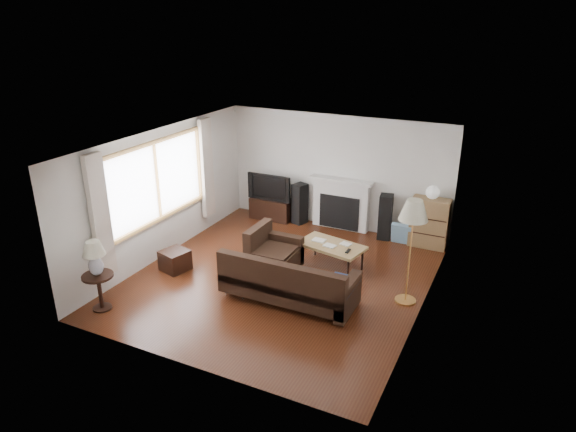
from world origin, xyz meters
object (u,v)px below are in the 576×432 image
at_px(tv_stand, 272,208).
at_px(side_table, 100,292).
at_px(sectional_sofa, 289,279).
at_px(coffee_table, 331,256).
at_px(bookshelf, 429,223).
at_px(floor_lamp, 410,253).

bearing_deg(tv_stand, side_table, -98.16).
xyz_separation_m(sectional_sofa, coffee_table, (0.20, 1.42, -0.15)).
bearing_deg(side_table, coffee_table, 46.69).
height_order(tv_stand, coffee_table, tv_stand).
height_order(sectional_sofa, coffee_table, sectional_sofa).
height_order(bookshelf, sectional_sofa, bookshelf).
bearing_deg(floor_lamp, side_table, -151.62).
bearing_deg(tv_stand, bookshelf, 0.48).
relative_size(bookshelf, side_table, 1.67).
distance_m(tv_stand, sectional_sofa, 3.68).
distance_m(floor_lamp, side_table, 5.00).
bearing_deg(side_table, sectional_sofa, 30.76).
relative_size(bookshelf, sectional_sofa, 0.43).
height_order(floor_lamp, side_table, floor_lamp).
bearing_deg(tv_stand, floor_lamp, -32.00).
xyz_separation_m(coffee_table, floor_lamp, (1.57, -0.61, 0.66)).
distance_m(tv_stand, coffee_table, 2.73).
bearing_deg(tv_stand, coffee_table, -38.56).
distance_m(tv_stand, side_table, 4.72).
height_order(tv_stand, floor_lamp, floor_lamp).
height_order(bookshelf, floor_lamp, floor_lamp).
distance_m(bookshelf, floor_lamp, 2.38).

